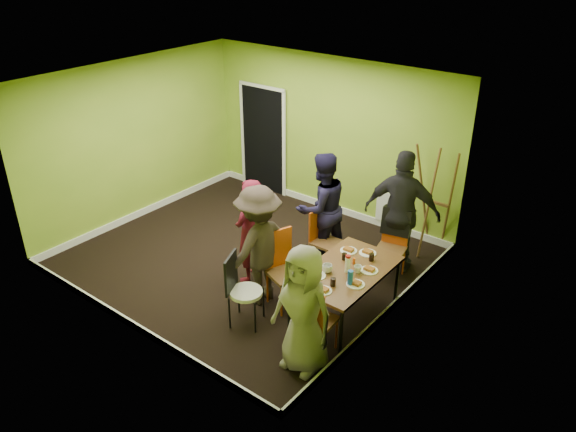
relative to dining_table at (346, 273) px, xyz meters
name	(u,v)px	position (x,y,z in m)	size (l,w,h in m)	color
ground	(247,257)	(-2.05, 0.34, -0.70)	(5.00, 5.00, 0.00)	black
room_walls	(245,200)	(-2.07, 0.39, 0.29)	(5.04, 4.54, 2.82)	olive
dining_table	(346,273)	(0.00, 0.00, 0.00)	(0.90, 1.50, 0.75)	black
chair_left_far	(322,236)	(-0.98, 0.88, -0.17)	(0.39, 0.39, 0.94)	#C44C12
chair_left_near	(283,264)	(-0.87, -0.22, -0.09)	(0.57, 0.57, 1.08)	#C44C12
chair_back_end	(395,229)	(-0.05, 1.39, 0.04)	(0.51, 0.58, 1.04)	#C44C12
chair_front_end	(314,318)	(0.11, -0.85, -0.14)	(0.44, 0.44, 0.99)	#C44C12
chair_bentwood	(241,287)	(-1.02, -0.90, -0.15)	(0.51, 0.50, 0.99)	black
easel	(434,200)	(0.09, 2.37, 0.18)	(0.71, 0.67, 1.77)	brown
plate_near_left	(349,251)	(-0.23, 0.42, 0.06)	(0.23, 0.23, 0.01)	white
plate_near_right	(316,275)	(-0.23, -0.35, 0.06)	(0.26, 0.26, 0.01)	white
plate_far_back	(368,253)	(0.01, 0.52, 0.06)	(0.23, 0.23, 0.01)	white
plate_far_front	(323,291)	(0.04, -0.57, 0.06)	(0.22, 0.22, 0.01)	white
plate_wall_back	(369,270)	(0.24, 0.16, 0.06)	(0.23, 0.23, 0.01)	white
plate_wall_front	(356,284)	(0.27, -0.22, 0.06)	(0.23, 0.23, 0.01)	white
thermos	(348,264)	(0.03, -0.02, 0.16)	(0.07, 0.07, 0.21)	white
blue_bottle	(350,278)	(0.22, -0.26, 0.15)	(0.07, 0.07, 0.20)	#164DA8
orange_bottle	(354,261)	(0.00, 0.18, 0.10)	(0.04, 0.04, 0.09)	#C44C12
glass_mid	(344,257)	(-0.16, 0.19, 0.10)	(0.07, 0.07, 0.10)	black
glass_back	(371,257)	(0.14, 0.39, 0.11)	(0.07, 0.07, 0.10)	black
glass_front	(333,282)	(0.06, -0.40, 0.11)	(0.07, 0.07, 0.11)	black
cup_a	(327,268)	(-0.16, -0.19, 0.11)	(0.13, 0.13, 0.10)	white
cup_b	(358,269)	(0.15, 0.04, 0.10)	(0.10, 0.10, 0.10)	white
person_standing	(250,231)	(-1.61, -0.05, 0.10)	(0.58, 0.38, 1.59)	#570E1E
person_left_far	(322,208)	(-1.14, 1.07, 0.18)	(0.85, 0.66, 1.76)	black
person_left_near	(259,246)	(-1.16, -0.36, 0.16)	(1.11, 0.64, 1.72)	#302620
person_back_end	(402,212)	(-0.04, 1.54, 0.25)	(1.11, 0.46, 1.90)	black
person_front_end	(303,310)	(0.12, -1.08, 0.11)	(0.79, 0.51, 1.61)	gray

